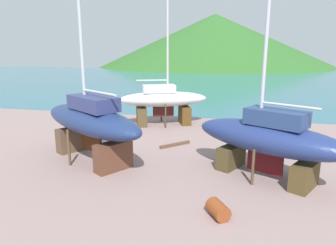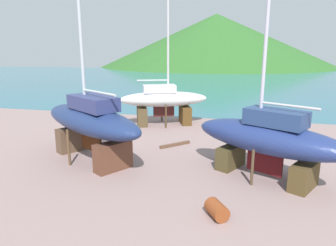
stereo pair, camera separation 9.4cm
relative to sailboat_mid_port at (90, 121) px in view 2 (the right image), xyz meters
The scene contains 9 objects.
ground_plane 2.97m from the sailboat_mid_port, 111.19° to the right, with size 52.94×52.94×0.00m, color gray.
sea_water 47.21m from the sailboat_mid_port, 90.96° to the left, with size 153.03×71.91×0.01m, color #326E82.
headland_hill 103.90m from the sailboat_mid_port, 91.18° to the left, with size 168.36×168.36×37.70m, color #316629.
sailboat_mid_port is the anchor object (origin of this frame).
sailboat_small_center 8.48m from the sailboat_mid_port, ahead, with size 6.92×5.13×11.14m.
sailboat_large_starboard 8.48m from the sailboat_mid_port, 78.43° to the left, with size 6.92×4.40×11.25m.
worker 5.16m from the sailboat_mid_port, 107.60° to the left, with size 0.50×0.40×1.66m.
barrel_tipped_right 8.07m from the sailboat_mid_port, 32.15° to the right, with size 0.55×0.55×0.82m, color brown.
timber_long_aft 5.25m from the sailboat_mid_port, 40.85° to the left, with size 2.06×0.15×0.17m, color brown.
Camera 2 is at (7.97, -15.32, 5.44)m, focal length 32.36 mm.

